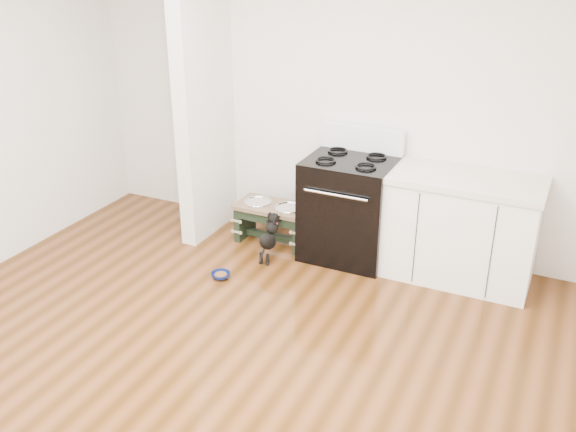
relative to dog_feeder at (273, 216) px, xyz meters
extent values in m
plane|color=#40240B|center=(0.48, -2.09, -0.27)|extent=(5.00, 5.00, 0.00)
plane|color=silver|center=(0.48, 0.41, 1.08)|extent=(5.00, 0.00, 5.00)
cube|color=silver|center=(-0.70, 0.01, 1.08)|extent=(0.15, 0.80, 2.70)
cube|color=black|center=(0.73, 0.06, 0.19)|extent=(0.76, 0.65, 0.92)
cube|color=black|center=(0.73, -0.25, 0.13)|extent=(0.58, 0.02, 0.50)
cylinder|color=silver|center=(0.73, -0.29, 0.45)|extent=(0.56, 0.02, 0.02)
cube|color=white|center=(0.73, 0.34, 0.76)|extent=(0.76, 0.08, 0.22)
torus|color=black|center=(0.55, -0.08, 0.66)|extent=(0.18, 0.18, 0.02)
torus|color=black|center=(0.91, -0.08, 0.66)|extent=(0.18, 0.18, 0.02)
torus|color=black|center=(0.55, 0.20, 0.66)|extent=(0.18, 0.18, 0.02)
torus|color=black|center=(0.91, 0.20, 0.66)|extent=(0.18, 0.18, 0.02)
cube|color=white|center=(1.71, 0.09, 0.16)|extent=(1.20, 0.60, 0.86)
cube|color=beige|center=(1.71, 0.09, 0.61)|extent=(1.24, 0.64, 0.05)
cube|color=black|center=(1.71, -0.17, -0.22)|extent=(1.20, 0.06, 0.10)
cube|color=black|center=(-0.31, 0.01, -0.10)|extent=(0.06, 0.33, 0.34)
cube|color=black|center=(0.31, 0.01, -0.10)|extent=(0.06, 0.33, 0.34)
cube|color=black|center=(0.00, -0.15, 0.03)|extent=(0.55, 0.03, 0.09)
cube|color=black|center=(0.00, 0.01, -0.21)|extent=(0.55, 0.06, 0.06)
cube|color=brown|center=(0.00, 0.01, 0.09)|extent=(0.70, 0.37, 0.04)
cylinder|color=silver|center=(-0.16, 0.01, 0.09)|extent=(0.24, 0.24, 0.04)
cylinder|color=silver|center=(0.16, 0.01, 0.09)|extent=(0.24, 0.24, 0.04)
torus|color=silver|center=(-0.16, 0.01, 0.12)|extent=(0.27, 0.27, 0.02)
torus|color=silver|center=(0.16, 0.01, 0.12)|extent=(0.27, 0.27, 0.02)
cylinder|color=black|center=(0.09, -0.42, -0.22)|extent=(0.03, 0.03, 0.10)
cylinder|color=black|center=(0.16, -0.42, -0.22)|extent=(0.03, 0.03, 0.10)
sphere|color=black|center=(0.09, -0.43, -0.26)|extent=(0.04, 0.04, 0.04)
sphere|color=black|center=(0.16, -0.43, -0.26)|extent=(0.04, 0.04, 0.04)
ellipsoid|color=black|center=(0.12, -0.36, -0.08)|extent=(0.12, 0.28, 0.25)
sphere|color=black|center=(0.12, -0.27, 0.02)|extent=(0.11, 0.11, 0.11)
sphere|color=black|center=(0.12, -0.23, 0.10)|extent=(0.10, 0.10, 0.10)
sphere|color=black|center=(0.09, -0.17, 0.10)|extent=(0.03, 0.03, 0.03)
sphere|color=black|center=(0.16, -0.17, 0.10)|extent=(0.03, 0.03, 0.03)
cylinder|color=black|center=(0.12, -0.47, -0.16)|extent=(0.02, 0.08, 0.09)
torus|color=#D33E72|center=(0.12, -0.25, 0.06)|extent=(0.09, 0.06, 0.09)
imported|color=#0C1955|center=(-0.10, -0.81, -0.25)|extent=(0.21, 0.21, 0.05)
cylinder|color=#583019|center=(-0.10, -0.81, -0.24)|extent=(0.10, 0.10, 0.02)
camera|label=1|loc=(2.47, -4.88, 2.48)|focal=40.00mm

